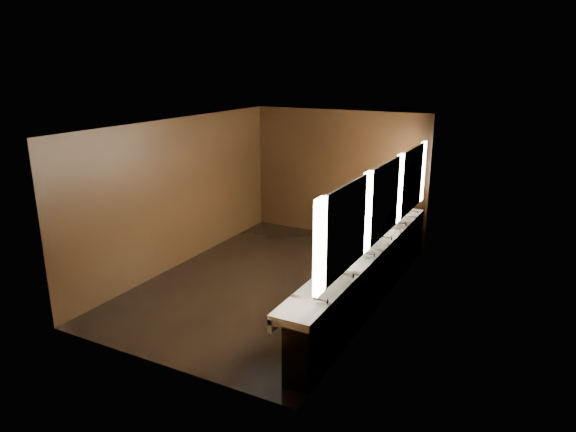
# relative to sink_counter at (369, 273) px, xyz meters

# --- Properties ---
(floor) EXTENTS (6.00, 6.00, 0.00)m
(floor) POSITION_rel_sink_counter_xyz_m (-1.79, -0.00, -0.50)
(floor) COLOR black
(floor) RESTS_ON ground
(ceiling) EXTENTS (4.00, 6.00, 0.02)m
(ceiling) POSITION_rel_sink_counter_xyz_m (-1.79, -0.00, 2.30)
(ceiling) COLOR #2D2D2B
(ceiling) RESTS_ON wall_back
(wall_back) EXTENTS (4.00, 0.02, 2.80)m
(wall_back) POSITION_rel_sink_counter_xyz_m (-1.79, 3.00, 0.90)
(wall_back) COLOR black
(wall_back) RESTS_ON floor
(wall_front) EXTENTS (4.00, 0.02, 2.80)m
(wall_front) POSITION_rel_sink_counter_xyz_m (-1.79, -3.00, 0.90)
(wall_front) COLOR black
(wall_front) RESTS_ON floor
(wall_left) EXTENTS (0.02, 6.00, 2.80)m
(wall_left) POSITION_rel_sink_counter_xyz_m (-3.79, -0.00, 0.90)
(wall_left) COLOR black
(wall_left) RESTS_ON floor
(wall_right) EXTENTS (0.02, 6.00, 2.80)m
(wall_right) POSITION_rel_sink_counter_xyz_m (0.21, -0.00, 0.90)
(wall_right) COLOR black
(wall_right) RESTS_ON floor
(sink_counter) EXTENTS (0.55, 5.40, 1.01)m
(sink_counter) POSITION_rel_sink_counter_xyz_m (0.00, 0.00, 0.00)
(sink_counter) COLOR black
(sink_counter) RESTS_ON floor
(mirror_band) EXTENTS (0.06, 5.03, 1.15)m
(mirror_band) POSITION_rel_sink_counter_xyz_m (0.19, -0.00, 1.25)
(mirror_band) COLOR white
(mirror_band) RESTS_ON wall_right
(person) EXTENTS (0.60, 0.74, 1.77)m
(person) POSITION_rel_sink_counter_xyz_m (-0.64, 0.02, 0.39)
(person) COLOR #84C0C5
(person) RESTS_ON floor
(trash_bin) EXTENTS (0.35, 0.35, 0.54)m
(trash_bin) POSITION_rel_sink_counter_xyz_m (-0.22, -1.51, -0.23)
(trash_bin) COLOR black
(trash_bin) RESTS_ON floor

